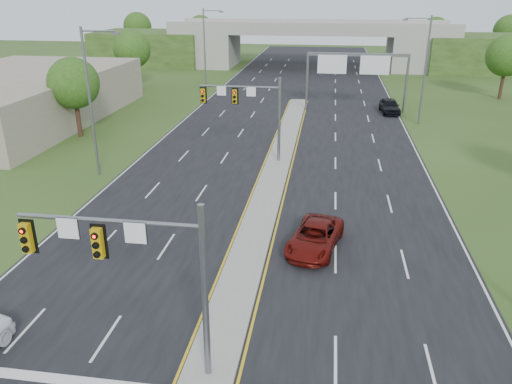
{
  "coord_description": "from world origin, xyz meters",
  "views": [
    {
      "loc": [
        3.9,
        -14.24,
        13.42
      ],
      "look_at": [
        0.17,
        11.0,
        3.0
      ],
      "focal_mm": 35.0,
      "sensor_mm": 36.0,
      "label": 1
    }
  ],
  "objects_px": {
    "signal_mast_far": "(251,106)",
    "overpass": "(310,47)",
    "car_far_a": "(315,237)",
    "signal_mast_near": "(139,262)",
    "sign_gantry": "(356,66)",
    "car_far_c": "(390,106)"
  },
  "relations": [
    {
      "from": "overpass",
      "to": "car_far_c",
      "type": "bearing_deg",
      "value": -72.9
    },
    {
      "from": "signal_mast_near",
      "to": "overpass",
      "type": "relative_size",
      "value": 0.09
    },
    {
      "from": "car_far_a",
      "to": "car_far_c",
      "type": "height_order",
      "value": "car_far_c"
    },
    {
      "from": "signal_mast_near",
      "to": "sign_gantry",
      "type": "height_order",
      "value": "signal_mast_near"
    },
    {
      "from": "signal_mast_near",
      "to": "car_far_c",
      "type": "height_order",
      "value": "signal_mast_near"
    },
    {
      "from": "signal_mast_near",
      "to": "signal_mast_far",
      "type": "bearing_deg",
      "value": 90.0
    },
    {
      "from": "car_far_c",
      "to": "sign_gantry",
      "type": "bearing_deg",
      "value": 171.6
    },
    {
      "from": "signal_mast_near",
      "to": "signal_mast_far",
      "type": "relative_size",
      "value": 1.0
    },
    {
      "from": "overpass",
      "to": "car_far_c",
      "type": "xyz_separation_m",
      "value": [
        10.88,
        -35.36,
        -2.71
      ]
    },
    {
      "from": "sign_gantry",
      "to": "car_far_c",
      "type": "distance_m",
      "value": 6.08
    },
    {
      "from": "overpass",
      "to": "car_far_a",
      "type": "distance_m",
      "value": 69.69
    },
    {
      "from": "signal_mast_near",
      "to": "signal_mast_far",
      "type": "distance_m",
      "value": 25.0
    },
    {
      "from": "signal_mast_far",
      "to": "sign_gantry",
      "type": "height_order",
      "value": "signal_mast_far"
    },
    {
      "from": "signal_mast_near",
      "to": "overpass",
      "type": "height_order",
      "value": "overpass"
    },
    {
      "from": "signal_mast_near",
      "to": "sign_gantry",
      "type": "relative_size",
      "value": 0.6
    },
    {
      "from": "signal_mast_far",
      "to": "car_far_a",
      "type": "bearing_deg",
      "value": -68.18
    },
    {
      "from": "overpass",
      "to": "car_far_c",
      "type": "distance_m",
      "value": 37.09
    },
    {
      "from": "car_far_a",
      "to": "sign_gantry",
      "type": "bearing_deg",
      "value": 96.9
    },
    {
      "from": "signal_mast_far",
      "to": "overpass",
      "type": "distance_m",
      "value": 55.13
    },
    {
      "from": "signal_mast_far",
      "to": "overpass",
      "type": "height_order",
      "value": "overpass"
    },
    {
      "from": "sign_gantry",
      "to": "overpass",
      "type": "xyz_separation_m",
      "value": [
        -6.68,
        35.08,
        -1.69
      ]
    },
    {
      "from": "signal_mast_far",
      "to": "sign_gantry",
      "type": "distance_m",
      "value": 21.91
    }
  ]
}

